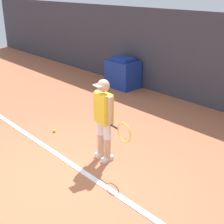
% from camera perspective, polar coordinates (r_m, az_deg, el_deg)
% --- Properties ---
extents(ground_plane, '(24.00, 24.00, 0.00)m').
position_cam_1_polar(ground_plane, '(5.34, -10.03, -12.34)').
color(ground_plane, '#B76642').
extents(back_wall, '(24.00, 0.10, 2.41)m').
position_cam_1_polar(back_wall, '(8.24, 19.03, 8.43)').
color(back_wall, '#383842').
rests_on(back_wall, ground_plane).
extents(court_baseline, '(21.60, 0.10, 0.01)m').
position_cam_1_polar(court_baseline, '(5.55, -5.84, -10.51)').
color(court_baseline, white).
rests_on(court_baseline, ground_plane).
extents(tennis_player, '(1.00, 0.30, 1.52)m').
position_cam_1_polar(tennis_player, '(5.49, -1.44, -0.95)').
color(tennis_player, tan).
rests_on(tennis_player, ground_plane).
extents(tennis_ball, '(0.07, 0.07, 0.07)m').
position_cam_1_polar(tennis_ball, '(6.96, -10.51, -3.39)').
color(tennis_ball, '#D1E533').
rests_on(tennis_ball, ground_plane).
extents(covered_chair, '(0.97, 0.71, 0.95)m').
position_cam_1_polar(covered_chair, '(9.79, 1.99, 7.11)').
color(covered_chair, navy).
rests_on(covered_chair, ground_plane).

